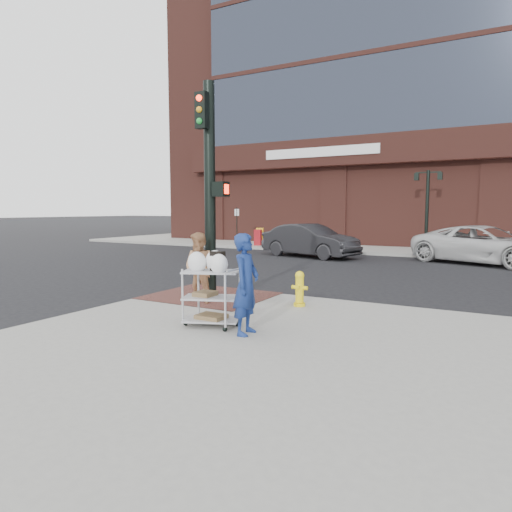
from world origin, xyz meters
The scene contains 15 objects.
ground centered at (0.00, 0.00, 0.00)m, with size 220.00×220.00×0.00m, color black.
brick_curb_ramp centered at (-0.60, 0.90, 0.16)m, with size 2.80×2.40×0.01m, color #4B2823.
bank_building centered at (5.00, 31.00, 14.15)m, with size 42.00×26.00×28.00m, color #582A22.
lamp_post centered at (2.00, 16.00, 2.62)m, with size 1.32×0.22×4.00m.
parking_sign centered at (-8.50, 15.00, 1.25)m, with size 0.05×0.05×2.20m, color black.
traffic_signal_pole centered at (-0.48, 0.77, 2.83)m, with size 0.61×0.51×5.00m.
woman_blue centered at (1.88, -1.59, 1.00)m, with size 0.62×0.41×1.70m, color navy.
pedestrian_tan centered at (-0.30, 0.09, 0.94)m, with size 0.77×0.60×1.58m, color #B37E54.
sedan_dark centered at (-2.51, 11.79, 0.78)m, with size 1.64×4.72×1.55m, color black.
minivan_white centered at (4.82, 12.68, 0.79)m, with size 2.61×5.65×1.57m, color silver.
utility_cart centered at (1.07, -1.44, 0.76)m, with size 1.11×0.88×1.36m.
fire_hydrant centered at (1.77, 0.89, 0.54)m, with size 0.36×0.25×0.77m.
newsbox_red centered at (-7.06, 14.98, 0.61)m, with size 0.38×0.35×0.92m, color maroon.
newsbox_yellow centered at (-7.18, 15.44, 0.64)m, with size 0.42×0.38×0.99m, color yellow.
newsbox_blue centered at (-5.29, 15.59, 0.62)m, with size 0.40×0.36×0.95m, color #1924A4.
Camera 1 is at (5.69, -8.06, 2.25)m, focal length 32.00 mm.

